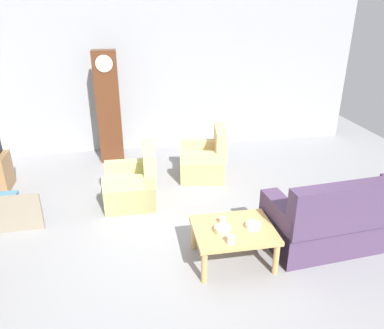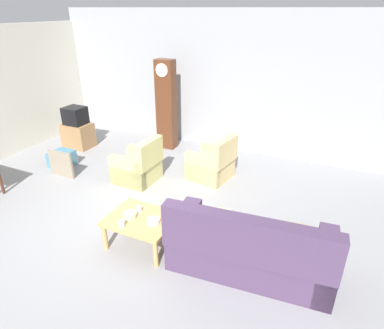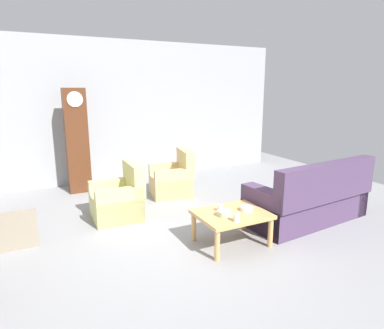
# 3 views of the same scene
# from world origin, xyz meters

# --- Properties ---
(ground_plane) EXTENTS (10.40, 10.40, 0.00)m
(ground_plane) POSITION_xyz_m (0.00, 0.00, 0.00)
(ground_plane) COLOR gray
(garage_door_wall) EXTENTS (8.40, 0.16, 3.20)m
(garage_door_wall) POSITION_xyz_m (0.00, 3.60, 1.60)
(garage_door_wall) COLOR #9EA0A5
(garage_door_wall) RESTS_ON ground_plane
(couch_floral) EXTENTS (2.17, 1.06, 1.04)m
(couch_floral) POSITION_xyz_m (2.08, -0.43, 0.35)
(couch_floral) COLOR #4C3856
(couch_floral) RESTS_ON ground_plane
(armchair_olive_near) EXTENTS (0.81, 0.78, 0.92)m
(armchair_olive_near) POSITION_xyz_m (-0.65, 1.12, 0.31)
(armchair_olive_near) COLOR #CCC67A
(armchair_olive_near) RESTS_ON ground_plane
(armchair_olive_far) EXTENTS (0.91, 0.88, 0.92)m
(armchair_olive_far) POSITION_xyz_m (0.65, 1.85, 0.31)
(armchair_olive_far) COLOR #D8BC7A
(armchair_olive_far) RESTS_ON ground_plane
(coffee_table_wood) EXTENTS (0.96, 0.76, 0.46)m
(coffee_table_wood) POSITION_xyz_m (0.50, -0.54, 0.40)
(coffee_table_wood) COLOR tan
(coffee_table_wood) RESTS_ON ground_plane
(grandfather_clock) EXTENTS (0.44, 0.30, 2.14)m
(grandfather_clock) POSITION_xyz_m (-1.00, 2.94, 1.08)
(grandfather_clock) COLOR #562D19
(grandfather_clock) RESTS_ON ground_plane
(framed_picture_leaning) EXTENTS (0.60, 0.05, 0.55)m
(framed_picture_leaning) POSITION_xyz_m (-2.22, 0.61, 0.27)
(framed_picture_leaning) COLOR gray
(framed_picture_leaning) RESTS_ON ground_plane
(storage_box_blue) EXTENTS (0.45, 0.47, 0.34)m
(storage_box_blue) POSITION_xyz_m (-2.58, 0.97, 0.17)
(storage_box_blue) COLOR teal
(storage_box_blue) RESTS_ON ground_plane
(cup_white_porcelain) EXTENTS (0.08, 0.08, 0.09)m
(cup_white_porcelain) POSITION_xyz_m (0.39, -0.41, 0.50)
(cup_white_porcelain) COLOR white
(cup_white_porcelain) RESTS_ON coffee_table_wood
(cup_blue_rimmed) EXTENTS (0.08, 0.08, 0.10)m
(cup_blue_rimmed) POSITION_xyz_m (0.38, -0.83, 0.51)
(cup_blue_rimmed) COLOR silver
(cup_blue_rimmed) RESTS_ON coffee_table_wood
(bowl_white_stacked) EXTENTS (0.18, 0.18, 0.06)m
(bowl_white_stacked) POSITION_xyz_m (0.73, -0.57, 0.49)
(bowl_white_stacked) COLOR white
(bowl_white_stacked) RESTS_ON coffee_table_wood
(bowl_shallow_green) EXTENTS (0.20, 0.20, 0.07)m
(bowl_shallow_green) POSITION_xyz_m (0.35, -0.59, 0.50)
(bowl_shallow_green) COLOR #B2C69E
(bowl_shallow_green) RESTS_ON coffee_table_wood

